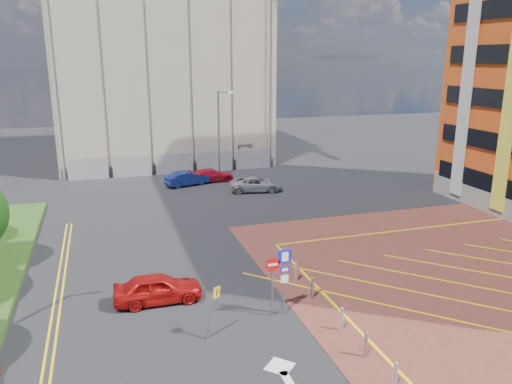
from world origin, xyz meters
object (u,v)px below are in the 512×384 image
warning_sign (213,306)px  car_blue_back (187,178)px  lamp_back (220,130)px  car_red_left (158,288)px  car_red_back (211,175)px  car_silver_back (256,184)px  sign_cluster (280,274)px

warning_sign → car_blue_back: 25.28m
lamp_back → car_red_left: size_ratio=1.99×
car_red_left → car_red_back: size_ratio=0.99×
warning_sign → car_red_left: size_ratio=0.56×
lamp_back → warning_sign: size_ratio=3.55×
car_red_back → warning_sign: bearing=163.0°
car_red_back → car_silver_back: 5.31m
car_silver_back → lamp_back: bearing=24.2°
sign_cluster → warning_sign: (-3.17, -0.95, -0.52)m
warning_sign → lamp_back: bearing=76.0°
car_red_left → car_red_back: bearing=-17.8°
warning_sign → car_red_left: bearing=115.2°
lamp_back → car_red_left: 25.96m
car_red_back → car_red_left: bearing=156.7°
car_red_back → car_silver_back: car_silver_back is taller
car_red_left → car_blue_back: 21.85m
car_red_left → sign_cluster: bearing=-119.2°
lamp_back → warning_sign: (-6.95, -27.96, -2.93)m
car_blue_back → lamp_back: bearing=-67.8°
warning_sign → car_silver_back: warning_sign is taller
car_red_left → car_silver_back: size_ratio=0.91×
car_blue_back → car_silver_back: (5.25, -3.68, -0.03)m
sign_cluster → car_silver_back: size_ratio=0.73×
sign_cluster → car_red_back: 25.06m
car_red_back → car_blue_back: bearing=103.6°
lamp_back → car_silver_back: size_ratio=1.82×
warning_sign → car_silver_back: size_ratio=0.51×
warning_sign → car_red_back: size_ratio=0.55×
lamp_back → car_red_back: 4.53m
car_silver_back → sign_cluster: bearing=176.7°
sign_cluster → car_blue_back: bearing=89.9°
warning_sign → sign_cluster: bearing=16.6°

